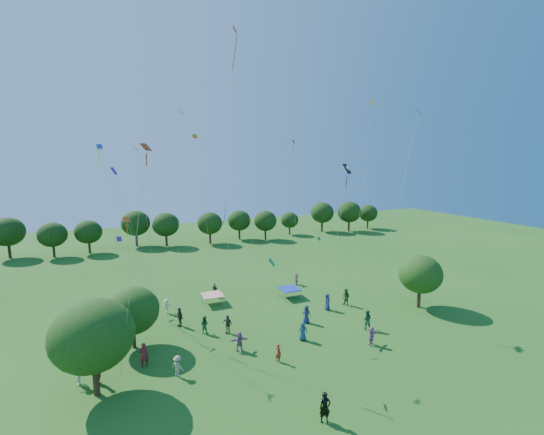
{
  "coord_description": "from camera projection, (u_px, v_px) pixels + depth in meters",
  "views": [
    {
      "loc": [
        -11.7,
        -13.3,
        15.58
      ],
      "look_at": [
        0.0,
        14.0,
        11.0
      ],
      "focal_mm": 24.0,
      "sensor_mm": 36.0,
      "label": 1
    }
  ],
  "objects": [
    {
      "name": "small_kite_10",
      "position": [
        112.0,
        189.0,
        35.48
      ],
      "size": [
        4.62,
        3.71,
        15.72
      ],
      "color": "#F9FE16"
    },
    {
      "name": "crowd_person_13",
      "position": [
        278.0,
        353.0,
        28.47
      ],
      "size": [
        0.56,
        0.65,
        1.47
      ],
      "primitive_type": "imported",
      "rotation": [
        0.0,
        0.0,
        2.02
      ],
      "color": "maroon",
      "rests_on": "ground"
    },
    {
      "name": "small_kite_1",
      "position": [
        366.0,
        159.0,
        34.04
      ],
      "size": [
        2.77,
        1.26,
        19.92
      ],
      "color": "#E1B20B"
    },
    {
      "name": "small_kite_11",
      "position": [
        316.0,
        244.0,
        46.97
      ],
      "size": [
        4.45,
        1.85,
        4.57
      ],
      "color": "green"
    },
    {
      "name": "small_kite_5",
      "position": [
        125.0,
        248.0,
        38.65
      ],
      "size": [
        3.71,
        5.46,
        6.33
      ],
      "color": "#711BA7"
    },
    {
      "name": "crowd_person_0",
      "position": [
        327.0,
        302.0,
        38.44
      ],
      "size": [
        0.79,
        1.0,
        1.78
      ],
      "primitive_type": "imported",
      "rotation": [
        0.0,
        0.0,
        1.16
      ],
      "color": "navy",
      "rests_on": "ground"
    },
    {
      "name": "small_kite_14",
      "position": [
        180.0,
        166.0,
        32.71
      ],
      "size": [
        1.41,
        0.52,
        18.85
      ],
      "color": "white"
    },
    {
      "name": "crowd_person_5",
      "position": [
        239.0,
        341.0,
        30.14
      ],
      "size": [
        1.61,
        0.77,
        1.66
      ],
      "primitive_type": "imported",
      "rotation": [
        0.0,
        0.0,
        3.0
      ],
      "color": "#8B5181",
      "rests_on": "ground"
    },
    {
      "name": "near_tree_north",
      "position": [
        132.0,
        310.0,
        30.27
      ],
      "size": [
        4.4,
        4.4,
        5.3
      ],
      "color": "#422B19",
      "rests_on": "ground"
    },
    {
      "name": "pirate_kite",
      "position": [
        347.0,
        172.0,
        36.43
      ],
      "size": [
        6.71,
        6.55,
        14.06
      ],
      "color": "black"
    },
    {
      "name": "small_kite_13",
      "position": [
        122.0,
        196.0,
        31.29
      ],
      "size": [
        3.65,
        3.42,
        13.81
      ],
      "color": "#561685"
    },
    {
      "name": "crowd_person_8",
      "position": [
        367.0,
        320.0,
        33.99
      ],
      "size": [
        1.04,
        0.96,
        1.88
      ],
      "primitive_type": "imported",
      "rotation": [
        0.0,
        0.0,
        2.48
      ],
      "color": "#25583B",
      "rests_on": "ground"
    },
    {
      "name": "near_tree_west",
      "position": [
        92.0,
        335.0,
        23.9
      ],
      "size": [
        5.36,
        5.36,
        6.69
      ],
      "color": "#422B19",
      "rests_on": "ground"
    },
    {
      "name": "small_kite_3",
      "position": [
        268.0,
        272.0,
        26.83
      ],
      "size": [
        2.86,
        2.08,
        7.24
      ],
      "color": "#1A903B"
    },
    {
      "name": "crowd_person_7",
      "position": [
        98.0,
        371.0,
        25.69
      ],
      "size": [
        0.75,
        0.81,
        1.82
      ],
      "primitive_type": "imported",
      "rotation": [
        0.0,
        0.0,
        2.18
      ],
      "color": "maroon",
      "rests_on": "ground"
    },
    {
      "name": "man_in_black",
      "position": [
        325.0,
        408.0,
        21.81
      ],
      "size": [
        0.8,
        0.61,
        1.92
      ],
      "primitive_type": "imported",
      "rotation": [
        0.0,
        0.0,
        -0.23
      ],
      "color": "black",
      "rests_on": "ground"
    },
    {
      "name": "crowd_person_9",
      "position": [
        78.0,
        375.0,
        25.45
      ],
      "size": [
        0.54,
        1.08,
        1.61
      ],
      "primitive_type": "imported",
      "rotation": [
        0.0,
        0.0,
        4.64
      ],
      "color": "#BBAB95",
      "rests_on": "ground"
    },
    {
      "name": "small_kite_2",
      "position": [
        201.0,
        179.0,
        37.77
      ],
      "size": [
        2.48,
        2.12,
        17.02
      ],
      "color": "orange"
    },
    {
      "name": "crowd_person_14",
      "position": [
        204.0,
        325.0,
        33.23
      ],
      "size": [
        0.91,
        0.84,
        1.64
      ],
      "primitive_type": "imported",
      "rotation": [
        0.0,
        0.0,
        2.5
      ],
      "color": "#255737",
      "rests_on": "ground"
    },
    {
      "name": "red_high_kite",
      "position": [
        239.0,
        93.0,
        32.51
      ],
      "size": [
        0.56,
        4.96,
        26.24
      ],
      "color": "red"
    },
    {
      "name": "small_kite_12",
      "position": [
        117.0,
        195.0,
        32.76
      ],
      "size": [
        4.65,
        1.43,
        15.78
      ],
      "color": "blue"
    },
    {
      "name": "near_tree_east",
      "position": [
        420.0,
        274.0,
        38.76
      ],
      "size": [
        4.53,
        4.53,
        5.75
      ],
      "color": "#422B19",
      "rests_on": "ground"
    },
    {
      "name": "small_kite_8",
      "position": [
        294.0,
        175.0,
        45.21
      ],
      "size": [
        1.22,
        3.28,
        16.97
      ],
      "color": "red"
    },
    {
      "name": "small_kite_0",
      "position": [
        140.0,
        200.0,
        21.31
      ],
      "size": [
        2.55,
        3.26,
        15.31
      ],
      "color": "#BC370B"
    },
    {
      "name": "crowd_person_16",
      "position": [
        228.0,
        324.0,
        33.2
      ],
      "size": [
        1.0,
        1.09,
        1.75
      ],
      "primitive_type": "imported",
      "rotation": [
        0.0,
        0.0,
        5.39
      ],
      "color": "#403433",
      "rests_on": "ground"
    },
    {
      "name": "crowd_person_17",
      "position": [
        372.0,
        336.0,
        31.08
      ],
      "size": [
        1.59,
        1.21,
        1.63
      ],
      "primitive_type": "imported",
      "rotation": [
        0.0,
        0.0,
        0.51
      ],
      "color": "#98598F",
      "rests_on": "ground"
    },
    {
      "name": "tent_red_stripe",
      "position": [
        212.0,
        295.0,
        40.02
      ],
      "size": [
        2.2,
        2.2,
        1.1
      ],
      "color": "red",
      "rests_on": "ground"
    },
    {
      "name": "crowd_person_11",
      "position": [
        296.0,
        279.0,
        46.27
      ],
      "size": [
        0.8,
        1.49,
        1.52
      ],
      "primitive_type": "imported",
      "rotation": [
        0.0,
        0.0,
        4.5
      ],
      "color": "#8D5280",
      "rests_on": "ground"
    },
    {
      "name": "small_kite_9",
      "position": [
        131.0,
        233.0,
        34.89
      ],
      "size": [
        2.8,
        0.56,
        9.08
      ],
      "color": "#FF4F0D"
    },
    {
      "name": "small_kite_4",
      "position": [
        227.0,
        235.0,
        27.56
      ],
      "size": [
        0.75,
        1.3,
        11.24
      ],
      "color": "blue"
    },
    {
      "name": "crowd_person_6",
      "position": [
        306.0,
        314.0,
        35.36
      ],
      "size": [
        0.94,
        0.94,
        1.75
      ],
      "primitive_type": "imported",
      "rotation": [
        0.0,
        0.0,
        2.36
      ],
      "color": "#1A234D",
      "rests_on": "ground"
    },
    {
      "name": "crowd_person_15",
      "position": [
        167.0,
        306.0,
        37.58
      ],
      "size": [
        1.11,
        0.75,
        1.55
      ],
      "primitive_type": "imported",
      "rotation": [
        0.0,
        0.0,
        0.32
      ],
      "color": "beige",
      "rests_on": "ground"
    },
    {
      "name": "tent_blue",
      "position": [
        290.0,
        289.0,
        41.95
      ],
      "size": [
        2.2,
        2.2,
        1.1
      ],
      "color": "#18359F",
      "rests_on": "ground"
    },
    {
      "name": "crowd_person_2",
      "position": [
        346.0,
        297.0,
        39.6
      ],
      "size": [
        0.75,
        1.03,
        1.87
      ],
      "primitive_type": "imported",
      "rotation": [
        0.0,
        0.0,
        5.01
      ],
      "color": "#275A26",
      "rests_on": "ground"
    },
    {
      "name": "small_kite_6",
      "position": [
        142.0,
        186.0,
        37.57
      ],
      "size": [
        1.43,
        4.52,
        15.8
      ],
      "color": "silver"
    },
    {
      "name": "treeline",
      "position": [
        177.0,
        224.0,
        68.06
      ],
      "size": [
        88.01,
        8.77,
        6.77
      ],
      "color": "#422B19",
      "rests_on": "ground"
    },
    {
      "name": "crowd_person_10",
      "position": [
        180.0,
        317.0,
        34.64
      ],
      "size": [
        0.8,
        1.18,
        1.85
      ],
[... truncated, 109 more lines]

